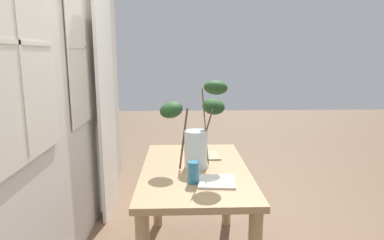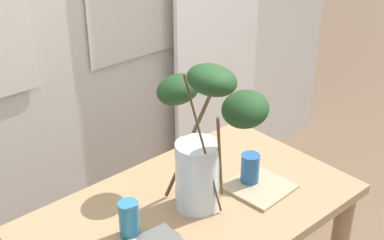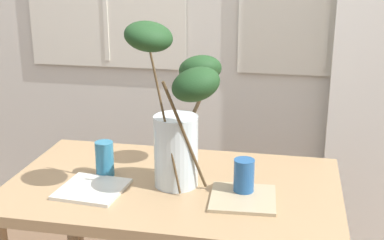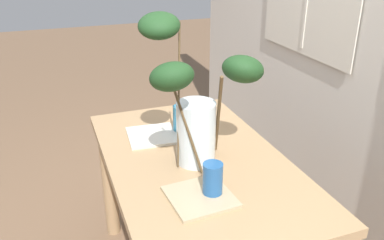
# 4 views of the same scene
# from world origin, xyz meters

# --- Properties ---
(curtain_sheer_side) EXTENTS (0.62, 0.03, 2.22)m
(curtain_sheer_side) POSITION_xyz_m (0.92, 0.81, 1.11)
(curtain_sheer_side) COLOR white
(curtain_sheer_side) RESTS_ON ground
(dining_table) EXTENTS (1.26, 0.75, 0.75)m
(dining_table) POSITION_xyz_m (0.00, 0.00, 0.61)
(dining_table) COLOR tan
(dining_table) RESTS_ON ground
(vase_with_branches) EXTENTS (0.40, 0.54, 0.64)m
(vase_with_branches) POSITION_xyz_m (0.03, -0.02, 1.03)
(vase_with_branches) COLOR silver
(vase_with_branches) RESTS_ON dining_table
(drinking_glass_blue_left) EXTENTS (0.07, 0.07, 0.14)m
(drinking_glass_blue_left) POSITION_xyz_m (-0.28, 0.02, 0.82)
(drinking_glass_blue_left) COLOR teal
(drinking_glass_blue_left) RESTS_ON dining_table
(drinking_glass_blue_right) EXTENTS (0.08, 0.08, 0.13)m
(drinking_glass_blue_right) POSITION_xyz_m (0.27, -0.04, 0.81)
(drinking_glass_blue_right) COLOR #235693
(drinking_glass_blue_right) RESTS_ON dining_table
(plate_square_right) EXTENTS (0.25, 0.25, 0.01)m
(plate_square_right) POSITION_xyz_m (0.28, -0.09, 0.75)
(plate_square_right) COLOR tan
(plate_square_right) RESTS_ON dining_table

